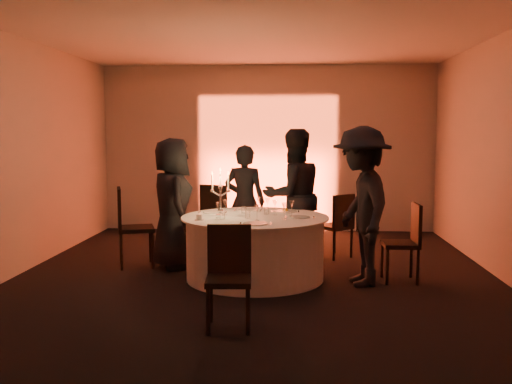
# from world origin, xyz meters

# --- Properties ---
(floor) EXTENTS (7.00, 7.00, 0.00)m
(floor) POSITION_xyz_m (0.00, 0.00, 0.00)
(floor) COLOR black
(floor) RESTS_ON ground
(ceiling) EXTENTS (7.00, 7.00, 0.00)m
(ceiling) POSITION_xyz_m (0.00, 0.00, 3.00)
(ceiling) COLOR silver
(ceiling) RESTS_ON wall_back
(wall_back) EXTENTS (7.00, 0.00, 7.00)m
(wall_back) POSITION_xyz_m (0.00, 3.50, 1.50)
(wall_back) COLOR #B4B0A7
(wall_back) RESTS_ON floor
(wall_front) EXTENTS (7.00, 0.00, 7.00)m
(wall_front) POSITION_xyz_m (0.00, -3.50, 1.50)
(wall_front) COLOR #B4B0A7
(wall_front) RESTS_ON floor
(wall_left) EXTENTS (0.00, 7.00, 7.00)m
(wall_left) POSITION_xyz_m (-3.00, 0.00, 1.50)
(wall_left) COLOR #B4B0A7
(wall_left) RESTS_ON floor
(wall_right) EXTENTS (0.00, 7.00, 7.00)m
(wall_right) POSITION_xyz_m (3.00, 0.00, 1.50)
(wall_right) COLOR #B4B0A7
(wall_right) RESTS_ON floor
(uplighter_fixture) EXTENTS (0.25, 0.12, 0.10)m
(uplighter_fixture) POSITION_xyz_m (0.00, 3.20, 0.05)
(uplighter_fixture) COLOR black
(uplighter_fixture) RESTS_ON floor
(banquet_table) EXTENTS (1.80, 1.80, 0.77)m
(banquet_table) POSITION_xyz_m (0.00, 0.00, 0.38)
(banquet_table) COLOR black
(banquet_table) RESTS_ON floor
(chair_left) EXTENTS (0.59, 0.59, 1.06)m
(chair_left) POSITION_xyz_m (-1.72, 0.51, 0.60)
(chair_left) COLOR black
(chair_left) RESTS_ON floor
(chair_back_left) EXTENTS (0.58, 0.58, 1.02)m
(chair_back_left) POSITION_xyz_m (-0.67, 1.57, 0.58)
(chair_back_left) COLOR black
(chair_back_left) RESTS_ON floor
(chair_back_right) EXTENTS (0.57, 0.57, 0.92)m
(chair_back_right) POSITION_xyz_m (1.11, 1.22, 0.52)
(chair_back_right) COLOR black
(chair_back_right) RESTS_ON floor
(chair_right) EXTENTS (0.42, 0.42, 0.95)m
(chair_right) POSITION_xyz_m (1.83, -0.02, 0.53)
(chair_right) COLOR black
(chair_right) RESTS_ON floor
(chair_front) EXTENTS (0.44, 0.44, 0.94)m
(chair_front) POSITION_xyz_m (-0.13, -1.74, 0.53)
(chair_front) COLOR black
(chair_front) RESTS_ON floor
(guest_left) EXTENTS (0.84, 0.99, 1.72)m
(guest_left) POSITION_xyz_m (-1.12, 0.48, 0.86)
(guest_left) COLOR black
(guest_left) RESTS_ON floor
(guest_back_left) EXTENTS (0.65, 0.49, 1.62)m
(guest_back_left) POSITION_xyz_m (-0.22, 1.17, 0.81)
(guest_back_left) COLOR black
(guest_back_left) RESTS_ON floor
(guest_back_right) EXTENTS (1.11, 1.02, 1.84)m
(guest_back_right) POSITION_xyz_m (0.47, 0.94, 0.92)
(guest_back_right) COLOR black
(guest_back_right) RESTS_ON floor
(guest_right) EXTENTS (0.87, 1.30, 1.87)m
(guest_right) POSITION_xyz_m (1.26, -0.20, 0.93)
(guest_right) COLOR black
(guest_right) RESTS_ON floor
(plate_left) EXTENTS (0.36, 0.25, 0.01)m
(plate_left) POSITION_xyz_m (-0.56, 0.29, 0.78)
(plate_left) COLOR white
(plate_left) RESTS_ON banquet_table
(plate_back_left) EXTENTS (0.36, 0.26, 0.01)m
(plate_back_left) POSITION_xyz_m (-0.13, 0.52, 0.78)
(plate_back_left) COLOR white
(plate_back_left) RESTS_ON banquet_table
(plate_back_right) EXTENTS (0.35, 0.29, 0.08)m
(plate_back_right) POSITION_xyz_m (0.37, 0.43, 0.79)
(plate_back_right) COLOR white
(plate_back_right) RESTS_ON banquet_table
(plate_right) EXTENTS (0.36, 0.24, 0.01)m
(plate_right) POSITION_xyz_m (0.55, -0.06, 0.78)
(plate_right) COLOR white
(plate_right) RESTS_ON banquet_table
(plate_front) EXTENTS (0.36, 0.28, 0.01)m
(plate_front) POSITION_xyz_m (0.04, -0.58, 0.78)
(plate_front) COLOR white
(plate_front) RESTS_ON banquet_table
(coffee_cup) EXTENTS (0.11, 0.11, 0.07)m
(coffee_cup) POSITION_xyz_m (-0.63, -0.33, 0.80)
(coffee_cup) COLOR white
(coffee_cup) RESTS_ON banquet_table
(candelabra) EXTENTS (0.25, 0.12, 0.59)m
(candelabra) POSITION_xyz_m (-0.43, 0.04, 0.98)
(candelabra) COLOR white
(candelabra) RESTS_ON banquet_table
(wine_glass_a) EXTENTS (0.07, 0.07, 0.19)m
(wine_glass_a) POSITION_xyz_m (0.37, -0.27, 0.91)
(wine_glass_a) COLOR silver
(wine_glass_a) RESTS_ON banquet_table
(wine_glass_b) EXTENTS (0.07, 0.07, 0.19)m
(wine_glass_b) POSITION_xyz_m (0.14, 0.31, 0.91)
(wine_glass_b) COLOR silver
(wine_glass_b) RESTS_ON banquet_table
(wine_glass_c) EXTENTS (0.07, 0.07, 0.19)m
(wine_glass_c) POSITION_xyz_m (0.03, 0.41, 0.91)
(wine_glass_c) COLOR silver
(wine_glass_c) RESTS_ON banquet_table
(wine_glass_d) EXTENTS (0.07, 0.07, 0.19)m
(wine_glass_d) POSITION_xyz_m (0.24, 0.12, 0.91)
(wine_glass_d) COLOR silver
(wine_glass_d) RESTS_ON banquet_table
(wine_glass_e) EXTENTS (0.07, 0.07, 0.19)m
(wine_glass_e) POSITION_xyz_m (0.45, 0.07, 0.91)
(wine_glass_e) COLOR silver
(wine_glass_e) RESTS_ON banquet_table
(wine_glass_f) EXTENTS (0.07, 0.07, 0.19)m
(wine_glass_f) POSITION_xyz_m (-0.38, 0.11, 0.91)
(wine_glass_f) COLOR silver
(wine_glass_f) RESTS_ON banquet_table
(wine_glass_g) EXTENTS (0.07, 0.07, 0.19)m
(wine_glass_g) POSITION_xyz_m (0.36, -0.13, 0.91)
(wine_glass_g) COLOR silver
(wine_glass_g) RESTS_ON banquet_table
(wine_glass_h) EXTENTS (0.07, 0.07, 0.19)m
(wine_glass_h) POSITION_xyz_m (-0.43, -0.15, 0.91)
(wine_glass_h) COLOR silver
(wine_glass_h) RESTS_ON banquet_table
(wine_glass_i) EXTENTS (0.07, 0.07, 0.19)m
(wine_glass_i) POSITION_xyz_m (0.05, -0.32, 0.91)
(wine_glass_i) COLOR silver
(wine_glass_i) RESTS_ON banquet_table
(tumbler_a) EXTENTS (0.07, 0.07, 0.09)m
(tumbler_a) POSITION_xyz_m (-0.08, -0.14, 0.82)
(tumbler_a) COLOR silver
(tumbler_a) RESTS_ON banquet_table
(tumbler_b) EXTENTS (0.07, 0.07, 0.09)m
(tumbler_b) POSITION_xyz_m (-0.37, -0.23, 0.82)
(tumbler_b) COLOR silver
(tumbler_b) RESTS_ON banquet_table
(tumbler_c) EXTENTS (0.07, 0.07, 0.09)m
(tumbler_c) POSITION_xyz_m (-0.16, 0.25, 0.82)
(tumbler_c) COLOR silver
(tumbler_c) RESTS_ON banquet_table
(tumbler_d) EXTENTS (0.07, 0.07, 0.09)m
(tumbler_d) POSITION_xyz_m (0.13, 0.18, 0.82)
(tumbler_d) COLOR silver
(tumbler_d) RESTS_ON banquet_table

